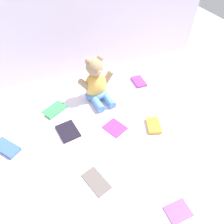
% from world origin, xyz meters
% --- Properties ---
extents(ground_plane, '(3.20, 3.20, 0.00)m').
position_xyz_m(ground_plane, '(0.00, 0.00, 0.00)').
color(ground_plane, silver).
extents(backdrop_drape, '(1.78, 0.03, 0.66)m').
position_xyz_m(backdrop_drape, '(0.00, 0.46, 0.33)').
color(backdrop_drape, silver).
rests_on(backdrop_drape, ground_plane).
extents(teddy_bear, '(0.23, 0.21, 0.27)m').
position_xyz_m(teddy_bear, '(0.00, 0.15, 0.10)').
color(teddy_bear, '#E5B24C').
rests_on(teddy_bear, ground_plane).
extents(book_case_0, '(0.11, 0.09, 0.01)m').
position_xyz_m(book_case_0, '(-0.37, 0.14, 0.01)').
color(book_case_0, white).
rests_on(book_case_0, ground_plane).
extents(book_case_1, '(0.12, 0.14, 0.01)m').
position_xyz_m(book_case_1, '(-0.23, -0.06, 0.01)').
color(book_case_1, black).
rests_on(book_case_1, ground_plane).
extents(book_case_2, '(0.10, 0.08, 0.01)m').
position_xyz_m(book_case_2, '(0.07, -0.62, 0.00)').
color(book_case_2, '#844194').
rests_on(book_case_2, ground_plane).
extents(book_case_3, '(0.11, 0.15, 0.01)m').
position_xyz_m(book_case_3, '(-0.19, -0.38, 0.00)').
color(book_case_3, '#605654').
rests_on(book_case_3, ground_plane).
extents(book_case_4, '(0.10, 0.13, 0.02)m').
position_xyz_m(book_case_4, '(0.20, -0.20, 0.01)').
color(book_case_4, gold).
rests_on(book_case_4, ground_plane).
extents(book_case_5, '(0.14, 0.15, 0.02)m').
position_xyz_m(book_case_5, '(-0.54, -0.05, 0.01)').
color(book_case_5, '#3B61B1').
rests_on(book_case_5, ground_plane).
extents(book_case_6, '(0.08, 0.12, 0.02)m').
position_xyz_m(book_case_6, '(0.31, 0.19, 0.01)').
color(book_case_6, purple).
rests_on(book_case_6, ground_plane).
extents(book_case_7, '(0.13, 0.14, 0.01)m').
position_xyz_m(book_case_7, '(0.01, -0.13, 0.00)').
color(book_case_7, purple).
rests_on(book_case_7, ground_plane).
extents(book_case_8, '(0.15, 0.13, 0.01)m').
position_xyz_m(book_case_8, '(-0.27, 0.13, 0.01)').
color(book_case_8, '#398C52').
rests_on(book_case_8, ground_plane).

